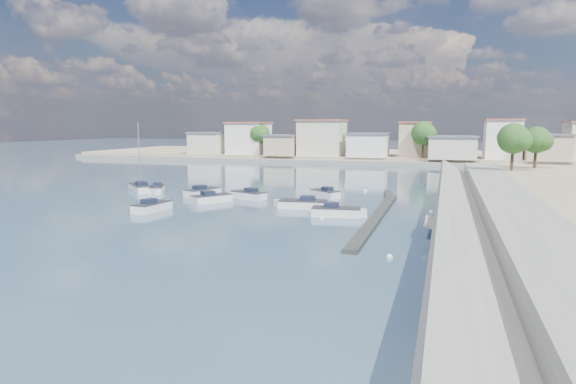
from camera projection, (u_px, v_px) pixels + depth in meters
The scene contains 17 objects.
ground at pixel (358, 180), 73.96m from camera, with size 400.00×400.00×0.00m, color #2A4054.
seawall_walkway at pixel (512, 210), 42.72m from camera, with size 5.00×90.00×1.80m, color slate.
breakwater at pixel (380, 212), 46.10m from camera, with size 2.00×31.02×0.35m.
far_shore_land at pixel (393, 156), 122.82m from camera, with size 160.00×40.00×1.40m, color gray.
far_shore_quay at pixel (383, 163), 103.09m from camera, with size 160.00×2.50×0.80m, color slate.
far_town at pixel (437, 141), 104.74m from camera, with size 113.01×12.80×8.35m.
shore_trees at pixel (424, 136), 97.01m from camera, with size 74.56×38.32×7.92m.
motorboat_a at pixel (154, 207), 47.47m from camera, with size 2.08×4.95×1.48m.
motorboat_b at pixel (213, 199), 52.92m from camera, with size 3.92×4.61×1.48m.
motorboat_c at pixel (247, 195), 55.48m from camera, with size 4.94×3.09×1.48m.
motorboat_d at pixel (300, 204), 48.97m from camera, with size 5.56×2.56×1.48m.
motorboat_e at pixel (204, 192), 58.03m from camera, with size 3.18×5.22×1.48m.
motorboat_f at pixel (324, 194), 56.60m from camera, with size 4.04×3.54×1.48m.
motorboat_g at pixel (157, 190), 59.71m from camera, with size 3.01×4.26×1.48m.
motorboat_h at pixel (339, 212), 44.56m from camera, with size 5.14×2.33×1.48m.
sailboat at pixel (140, 188), 62.04m from camera, with size 5.59×5.35×9.00m.
mooring_buoys at pixel (367, 208), 48.76m from camera, with size 9.73×30.92×0.41m.
Camera 1 is at (12.65, -33.21, 8.34)m, focal length 30.00 mm.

